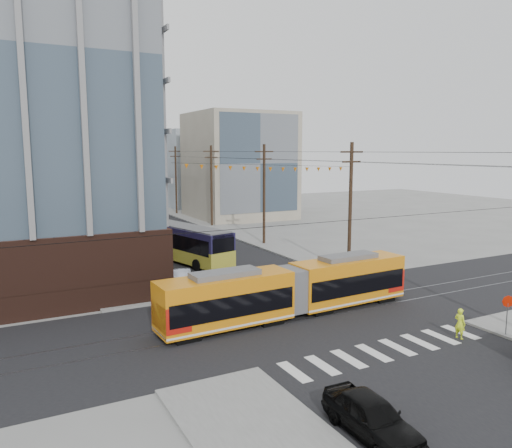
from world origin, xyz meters
The scene contains 14 objects.
ground centered at (0.00, 0.00, 0.00)m, with size 160.00×160.00×0.00m, color slate.
bg_bldg_ne_near centered at (16.00, 48.00, 8.00)m, with size 14.00×14.00×16.00m, color gray.
bg_bldg_nw_far centered at (-14.00, 72.00, 10.00)m, with size 16.00×18.00×20.00m, color gray.
bg_bldg_ne_far centered at (18.00, 68.00, 7.00)m, with size 16.00×16.00×14.00m, color #8C99A5.
utility_pole_far centered at (8.50, 56.00, 5.50)m, with size 0.30×0.30×11.00m, color black.
streetcar centered at (-1.52, 3.95, 1.67)m, with size 17.29×2.43×3.33m, color orange, non-canonical shape.
city_bus centered at (-2.27, 22.16, 1.76)m, with size 2.69×12.40×3.51m, color #1C183C, non-canonical shape.
black_sedan centered at (-5.91, -8.78, 0.75)m, with size 1.78×4.43×1.51m, color black.
parked_car_silver centered at (-5.35, 14.03, 0.70)m, with size 1.48×4.23×1.40m, color #A4ABBC.
parked_car_white centered at (-5.54, 20.23, 0.77)m, with size 2.14×5.28×1.53m, color silver.
parked_car_grey centered at (-5.99, 26.27, 0.61)m, with size 2.04×4.42×1.23m, color #595A5B.
pedestrian centered at (4.74, -3.62, 0.87)m, with size 0.63×0.41×1.73m, color #E0FF26.
stop_sign centered at (7.23, -4.66, 1.12)m, with size 0.68×0.68×2.24m, color #AD1400, non-canonical shape.
jersey_barrier centered at (8.30, 11.00, 0.40)m, with size 0.91×4.04×0.81m, color slate.
Camera 1 is at (-17.44, -21.81, 10.31)m, focal length 35.00 mm.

